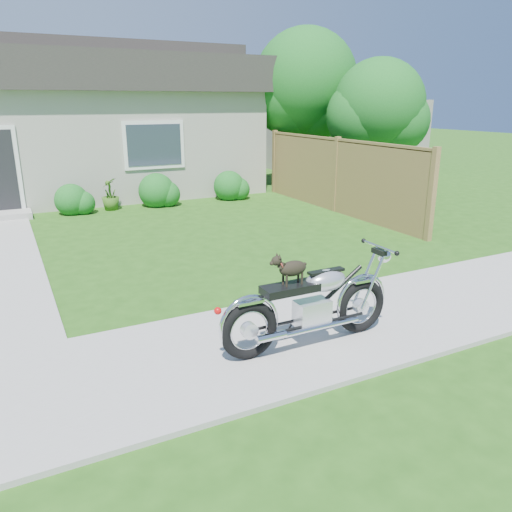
{
  "coord_description": "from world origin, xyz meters",
  "views": [
    {
      "loc": [
        -1.34,
        -4.72,
        2.75
      ],
      "look_at": [
        1.58,
        1.0,
        0.75
      ],
      "focal_mm": 35.0,
      "sensor_mm": 36.0,
      "label": 1
    }
  ],
  "objects_px": {
    "house": "(43,122)",
    "tree_near": "(384,109)",
    "fence": "(336,175)",
    "tree_far": "(310,87)",
    "potted_plant_right": "(110,194)",
    "motorcycle_with_dog": "(312,303)"
  },
  "relations": [
    {
      "from": "fence",
      "to": "potted_plant_right",
      "type": "distance_m",
      "value": 5.91
    },
    {
      "from": "house",
      "to": "tree_near",
      "type": "bearing_deg",
      "value": -31.55
    },
    {
      "from": "house",
      "to": "potted_plant_right",
      "type": "height_order",
      "value": "house"
    },
    {
      "from": "house",
      "to": "tree_near",
      "type": "distance_m",
      "value": 10.05
    },
    {
      "from": "house",
      "to": "fence",
      "type": "height_order",
      "value": "house"
    },
    {
      "from": "fence",
      "to": "tree_far",
      "type": "distance_m",
      "value": 4.33
    },
    {
      "from": "potted_plant_right",
      "to": "tree_far",
      "type": "bearing_deg",
      "value": 5.7
    },
    {
      "from": "tree_near",
      "to": "potted_plant_right",
      "type": "bearing_deg",
      "value": 166.32
    },
    {
      "from": "fence",
      "to": "motorcycle_with_dog",
      "type": "distance_m",
      "value": 7.68
    },
    {
      "from": "fence",
      "to": "potted_plant_right",
      "type": "height_order",
      "value": "fence"
    },
    {
      "from": "tree_near",
      "to": "motorcycle_with_dog",
      "type": "xyz_separation_m",
      "value": [
        -6.93,
        -7.06,
        -1.98
      ]
    },
    {
      "from": "house",
      "to": "tree_far",
      "type": "distance_m",
      "value": 8.2
    },
    {
      "from": "tree_near",
      "to": "tree_far",
      "type": "height_order",
      "value": "tree_far"
    },
    {
      "from": "tree_near",
      "to": "tree_far",
      "type": "bearing_deg",
      "value": 110.37
    },
    {
      "from": "house",
      "to": "tree_near",
      "type": "height_order",
      "value": "house"
    },
    {
      "from": "potted_plant_right",
      "to": "motorcycle_with_dog",
      "type": "height_order",
      "value": "motorcycle_with_dog"
    },
    {
      "from": "motorcycle_with_dog",
      "to": "tree_near",
      "type": "bearing_deg",
      "value": 46.02
    },
    {
      "from": "motorcycle_with_dog",
      "to": "potted_plant_right",
      "type": "bearing_deg",
      "value": 93.68
    },
    {
      "from": "tree_far",
      "to": "potted_plant_right",
      "type": "height_order",
      "value": "tree_far"
    },
    {
      "from": "tree_near",
      "to": "tree_far",
      "type": "distance_m",
      "value": 2.7
    },
    {
      "from": "house",
      "to": "tree_far",
      "type": "height_order",
      "value": "tree_far"
    },
    {
      "from": "tree_near",
      "to": "motorcycle_with_dog",
      "type": "relative_size",
      "value": 1.77
    }
  ]
}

